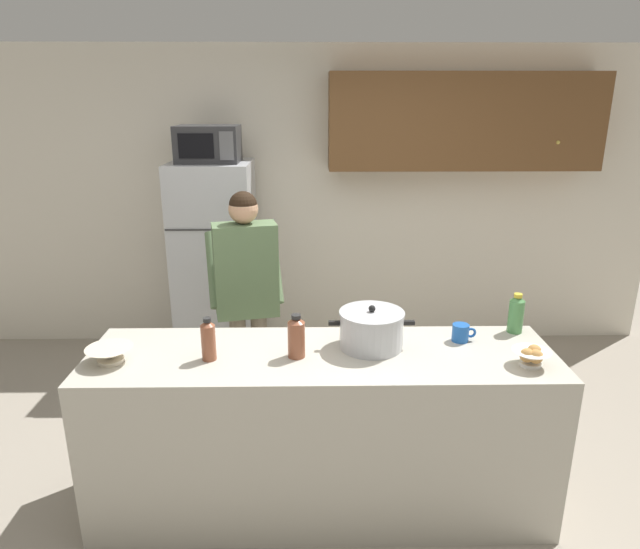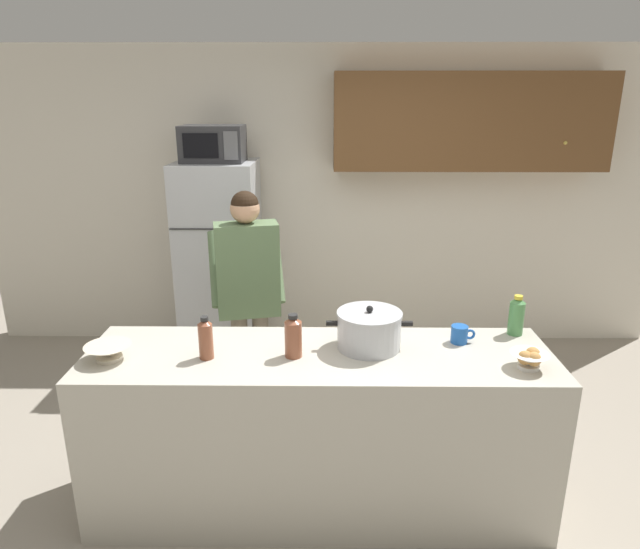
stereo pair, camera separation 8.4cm
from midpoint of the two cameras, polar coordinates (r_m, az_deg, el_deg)
The scene contains 13 objects.
ground_plane at distance 3.39m, azimuth -0.61°, elevation -22.21°, with size 14.00×14.00×0.00m, color #9E9384.
back_wall_unit at distance 4.91m, azimuth 2.52°, elevation 9.36°, with size 6.00×0.48×2.60m.
kitchen_island at distance 3.12m, azimuth -0.63°, elevation -15.72°, with size 2.41×0.68×0.92m, color #BCB7A8.
refrigerator at distance 4.72m, azimuth -11.13°, elevation 1.02°, with size 0.64×0.68×1.69m.
microwave at distance 4.52m, azimuth -11.93°, elevation 12.98°, with size 0.48×0.37×0.28m.
person_near_pot at distance 3.71m, azimuth -8.22°, elevation -0.86°, with size 0.56×0.49×1.62m.
cooking_pot at distance 2.93m, azimuth 4.48°, elevation -5.63°, with size 0.45×0.34×0.23m.
coffee_mug at distance 3.09m, azimuth 13.52°, elevation -5.84°, with size 0.13×0.09×0.10m.
bread_bowl at distance 2.91m, azimuth 20.10°, elevation -7.89°, with size 0.19×0.19×0.10m.
empty_bowl at distance 2.98m, azimuth -21.53°, elevation -7.58°, with size 0.23×0.23×0.08m.
bottle_near_edge at distance 2.81m, azimuth -3.31°, elevation -6.37°, with size 0.09×0.09×0.23m.
bottle_mid_counter at distance 2.84m, azimuth -12.23°, elevation -6.53°, with size 0.07×0.07×0.22m.
bottle_far_corner at distance 3.27m, azimuth 18.79°, elevation -3.82°, with size 0.08×0.08×0.23m.
Camera 1 is at (-0.05, -2.60, 2.18)m, focal length 31.18 mm.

